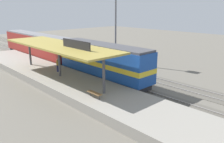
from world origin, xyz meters
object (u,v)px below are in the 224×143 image
Objects in this scene: locomotive at (102,61)px; platform_bench at (95,93)px; person_waiting at (58,65)px; passenger_carriage_single at (36,45)px; light_mast at (116,11)px.

platform_bench is at bearing -136.16° from locomotive.
platform_bench is 0.99× the size of person_waiting.
passenger_carriage_single is at bearing 74.49° from person_waiting.
locomotive is 8.44× the size of person_waiting.
person_waiting is (-3.78, -13.62, -0.46)m from passenger_carriage_single.
locomotive is at bearing -49.24° from person_waiting.
passenger_carriage_single is 14.14m from person_waiting.
locomotive reaches higher than platform_bench.
platform_bench is at bearing -102.35° from person_waiting.
light_mast reaches higher than platform_bench.
locomotive is 1.23× the size of light_mast.
light_mast is (7.80, -12.33, 6.08)m from passenger_carriage_single.
platform_bench is 8.39m from locomotive.
passenger_carriage_single reaches higher than person_waiting.
platform_bench is 0.15× the size of light_mast.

